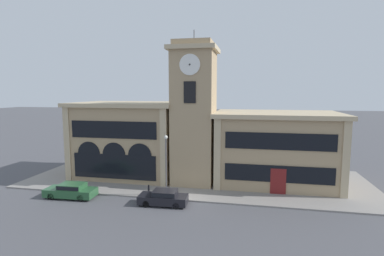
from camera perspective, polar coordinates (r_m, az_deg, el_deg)
ground_plane at (r=29.01m, az=-1.87°, el=-13.76°), size 300.00×300.00×0.00m
sidewalk_kerb at (r=35.59m, az=0.81°, el=-9.69°), size 38.75×14.22×0.15m
clock_tower at (r=32.83m, az=0.38°, el=2.70°), size 5.12×5.12×16.77m
town_hall_left_wing at (r=37.75m, az=-11.80°, el=-1.97°), size 12.74×9.41×8.97m
town_hall_right_wing at (r=34.90m, az=15.66°, el=-3.61°), size 13.56×9.41×8.00m
parked_car_near at (r=31.90m, az=-22.05°, el=-10.94°), size 4.94×2.07×1.41m
parked_car_mid at (r=28.02m, az=-5.41°, el=-13.01°), size 4.48×1.96×1.36m
street_lamp at (r=28.96m, az=-4.96°, el=-5.47°), size 0.36×0.36×5.97m
bollard at (r=30.22m, az=-8.26°, el=-11.63°), size 0.18×0.18×1.06m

